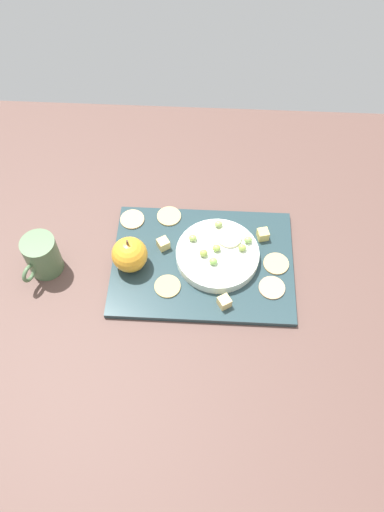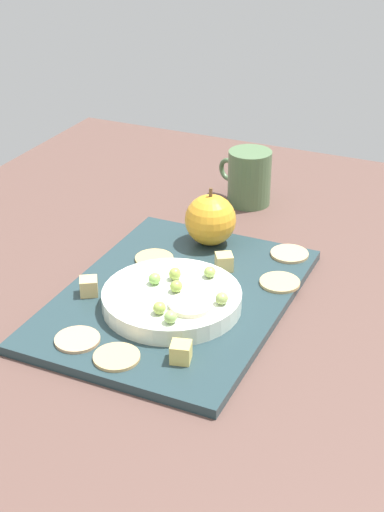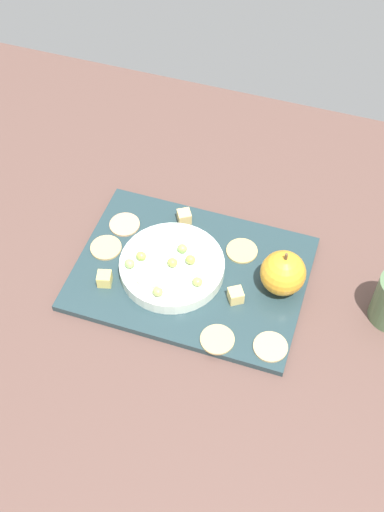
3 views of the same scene
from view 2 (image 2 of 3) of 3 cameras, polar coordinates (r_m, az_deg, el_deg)
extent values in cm
cube|color=brown|center=(99.25, -1.75, -5.19)|extent=(124.69, 99.43, 4.68)
cube|color=#253B40|center=(99.14, -1.05, -3.18)|extent=(38.14, 27.54, 1.24)
cylinder|color=silver|center=(95.70, -1.51, -3.24)|extent=(17.48, 17.48, 2.24)
sphere|color=gold|center=(109.74, 1.38, 2.71)|extent=(7.41, 7.41, 7.41)
cylinder|color=brown|center=(107.94, 1.41, 4.77)|extent=(0.50, 0.50, 1.20)
cube|color=#EBC477|center=(99.22, -7.69, -2.26)|extent=(3.10, 3.10, 2.25)
cube|color=#EACF6A|center=(86.32, -0.83, -7.17)|extent=(2.75, 2.75, 2.25)
cube|color=#E8C874|center=(104.07, 2.40, -0.44)|extent=(3.11, 3.11, 2.25)
cylinder|color=tan|center=(106.82, -2.83, -0.20)|extent=(5.36, 5.36, 0.40)
cylinder|color=tan|center=(108.82, 7.27, 0.16)|extent=(5.36, 5.36, 0.40)
cylinder|color=tan|center=(90.93, -8.53, -6.17)|extent=(5.36, 5.36, 0.40)
cylinder|color=tan|center=(101.70, 6.55, -1.96)|extent=(5.36, 5.36, 0.40)
cylinder|color=tan|center=(87.48, -5.53, -7.52)|extent=(5.36, 5.36, 0.40)
ellipsoid|color=#9CB64D|center=(90.55, -2.44, -3.88)|extent=(1.69, 1.52, 1.52)
ellipsoid|color=#91BA61|center=(88.85, -1.61, -4.56)|extent=(1.69, 1.52, 1.51)
ellipsoid|color=#99B35C|center=(92.39, 2.23, -3.17)|extent=(1.69, 1.52, 1.47)
ellipsoid|color=#8AC356|center=(96.64, -2.75, -1.64)|extent=(1.69, 1.52, 1.45)
ellipsoid|color=#9ABA4B|center=(94.76, -1.19, -2.27)|extent=(1.69, 1.52, 1.48)
ellipsoid|color=#9CB34B|center=(97.28, -1.22, -1.35)|extent=(1.69, 1.52, 1.60)
ellipsoid|color=#99B656|center=(97.93, 1.34, -1.20)|extent=(1.69, 1.52, 1.39)
cylinder|color=beige|center=(91.83, -0.12, -3.68)|extent=(5.24, 5.24, 0.60)
cylinder|color=#516F48|center=(125.43, 4.30, 5.84)|extent=(7.02, 7.02, 9.02)
torus|color=#516F48|center=(128.35, 2.73, 6.43)|extent=(2.20, 4.02, 4.00)
camera|label=1|loc=(1.26, -35.08, 41.71)|focal=34.84mm
camera|label=3|loc=(1.06, 51.02, 40.48)|focal=45.87mm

